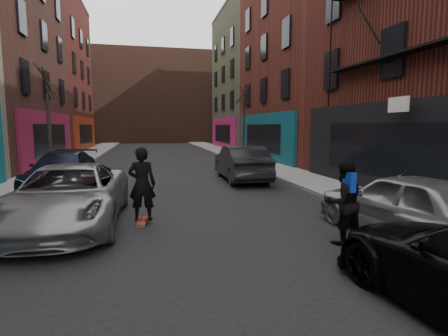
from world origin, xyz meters
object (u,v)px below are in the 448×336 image
parked_right_far (406,205)px  skateboard (143,222)px  parked_left_far (69,196)px  parked_left_end (63,170)px  tree_left_far (48,111)px  parked_right_end (241,163)px  skateboarder (142,184)px  tree_right_far (244,114)px  pedestrian (343,202)px

parked_right_far → skateboard: parked_right_far is taller
parked_left_far → parked_left_end: (-1.40, 5.83, -0.03)m
tree_left_far → parked_left_far: 11.34m
parked_left_end → parked_right_end: size_ratio=1.05×
skateboarder → skateboard: bearing=-0.0°
parked_right_far → parked_right_end: parked_right_end is taller
tree_left_far → parked_right_far: size_ratio=1.40×
skateboarder → tree_right_far: bearing=-105.2°
tree_right_far → skateboard: tree_right_far is taller
skateboarder → parked_right_end: bearing=-115.5°
skateboard → pedestrian: size_ratio=0.44×
tree_right_far → tree_left_far: bearing=-154.2°
tree_left_far → skateboard: bearing=-65.9°
skateboard → tree_left_far: bearing=122.9°
parked_right_end → skateboard: size_ratio=6.33×
tree_right_far → pedestrian: 19.85m
parked_left_far → parked_right_end: bearing=46.4°
parked_left_far → tree_left_far: bearing=107.1°
parked_right_end → parked_right_far: bearing=100.3°
parked_right_far → parked_left_end: bearing=-49.8°
parked_left_far → parked_right_far: bearing=-18.4°
parked_left_far → skateboarder: bearing=-6.2°
skateboard → skateboarder: 1.03m
parked_right_far → skateboard: bearing=-30.0°
parked_left_far → skateboard: (1.86, -0.25, -0.75)m
parked_right_end → skateboarder: size_ratio=2.59×
parked_right_far → skateboard: (-5.94, 2.56, -0.74)m
tree_left_far → skateboard: 12.37m
parked_left_far → skateboarder: skateboarder is taller
tree_right_far → parked_right_far: bearing=-94.7°
tree_left_far → pedestrian: bearing=-55.6°
parked_right_end → skateboard: parked_right_end is taller
parked_left_far → parked_right_far: (7.80, -2.81, -0.01)m
tree_right_far → skateboarder: tree_right_far is taller
parked_left_end → parked_right_far: bearing=-40.0°
tree_right_far → parked_left_end: tree_right_far is taller
parked_left_far → pedestrian: size_ratio=3.12×
tree_left_far → tree_right_far: (12.40, 6.00, 0.15)m
parked_right_far → skateboard: size_ratio=5.79×
skateboarder → pedestrian: bearing=158.4°
tree_left_far → parked_left_far: size_ratio=1.14×
tree_left_far → tree_right_far: bearing=25.8°
parked_right_far → parked_right_end: bearing=-88.0°
tree_right_far → parked_right_end: (-3.00, -10.22, -2.70)m
tree_left_far → parked_left_end: 5.69m
parked_right_end → skateboard: bearing=57.4°
parked_left_far → parked_left_end: 5.99m
parked_right_end → pedestrian: (-0.20, -9.20, 0.09)m
skateboard → skateboarder: (0.00, 0.00, 1.03)m
pedestrian → parked_right_end: bearing=-94.5°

